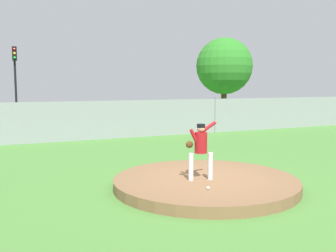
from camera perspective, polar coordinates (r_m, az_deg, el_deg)
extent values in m
plane|color=#4C8438|center=(15.55, -5.66, -3.86)|extent=(80.00, 80.00, 0.00)
cube|color=#2B2B2D|center=(23.67, -12.44, -0.53)|extent=(44.00, 7.00, 0.01)
cylinder|color=brown|center=(10.17, 5.64, -8.46)|extent=(4.84, 4.84, 0.27)
cylinder|color=silver|center=(9.76, 3.45, -6.15)|extent=(0.13, 0.13, 0.70)
cylinder|color=silver|center=(9.89, 6.36, -6.00)|extent=(0.13, 0.13, 0.70)
cylinder|color=maroon|center=(9.71, 4.95, -2.51)|extent=(0.32, 0.32, 0.53)
cylinder|color=maroon|center=(9.75, 5.89, -0.30)|extent=(0.49, 0.20, 0.37)
cylinder|color=maroon|center=(9.60, 4.02, -1.78)|extent=(0.29, 0.16, 0.46)
ellipsoid|color=#4C2D14|center=(9.61, 3.24, -2.79)|extent=(0.20, 0.12, 0.18)
sphere|color=tan|center=(9.66, 4.97, -0.36)|extent=(0.20, 0.20, 0.20)
cylinder|color=black|center=(9.65, 4.97, 0.05)|extent=(0.21, 0.21, 0.09)
sphere|color=white|center=(9.05, 6.02, -9.21)|extent=(0.07, 0.07, 0.07)
cube|color=gray|center=(19.22, -9.61, 0.89)|extent=(32.40, 0.03, 1.92)
cylinder|color=slate|center=(21.82, 7.04, 1.67)|extent=(0.07, 0.07, 2.02)
cube|color=silver|center=(24.80, -1.06, 1.52)|extent=(2.10, 4.50, 0.76)
cube|color=black|center=(24.75, -1.06, 3.12)|extent=(1.85, 2.51, 0.62)
cylinder|color=black|center=(26.05, -2.41, 0.91)|extent=(1.96, 0.74, 0.64)
cylinder|color=black|center=(23.63, 0.44, 0.37)|extent=(1.96, 0.74, 0.64)
cube|color=#B7BABF|center=(27.28, 8.83, 1.82)|extent=(1.96, 4.58, 0.71)
cube|color=black|center=(27.24, 8.86, 3.28)|extent=(1.72, 2.55, 0.68)
cylinder|color=black|center=(28.44, 7.16, 1.30)|extent=(1.83, 0.73, 0.64)
cylinder|color=black|center=(26.21, 10.63, 0.84)|extent=(1.83, 0.73, 0.64)
cone|color=orange|center=(27.33, 2.53, 1.07)|extent=(0.32, 0.32, 0.55)
cube|color=black|center=(27.36, 2.53, 0.53)|extent=(0.40, 0.40, 0.03)
cylinder|color=black|center=(26.91, -21.87, 5.47)|extent=(0.14, 0.14, 5.17)
cube|color=black|center=(26.81, -22.04, 10.04)|extent=(0.28, 0.24, 0.90)
sphere|color=red|center=(26.71, -22.05, 10.63)|extent=(0.18, 0.18, 0.18)
sphere|color=orange|center=(26.69, -22.02, 10.06)|extent=(0.18, 0.18, 0.18)
sphere|color=green|center=(26.67, -22.00, 9.48)|extent=(0.18, 0.18, 0.18)
cylinder|color=#4C331E|center=(38.19, 8.37, 4.00)|extent=(0.56, 0.56, 2.63)
sphere|color=#2D7F25|center=(38.21, 8.45, 8.88)|extent=(5.54, 5.54, 5.54)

